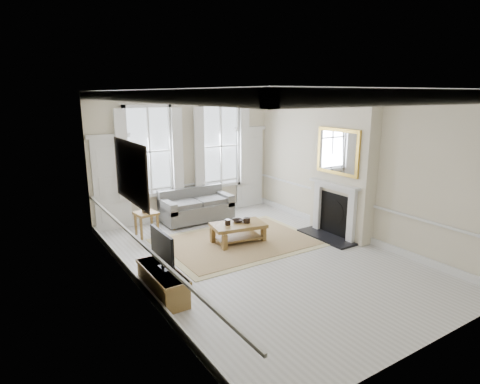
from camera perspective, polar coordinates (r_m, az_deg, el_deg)
floor at (r=8.45m, az=3.28°, el=-9.48°), size 7.20×7.20×0.00m
ceiling at (r=7.77m, az=3.63°, el=14.24°), size 7.20×7.20×0.00m
back_wall at (r=11.01m, az=-7.67°, el=5.11°), size 5.20×0.00×5.20m
left_wall at (r=6.78m, az=-14.64°, el=-0.63°), size 0.00×7.20×7.20m
right_wall at (r=9.67m, az=16.03°, el=3.51°), size 0.00×7.20×7.20m
window_left at (r=10.54m, az=-12.79°, el=5.61°), size 1.26×0.20×2.20m
window_right at (r=11.41m, az=-2.79°, el=6.54°), size 1.26×0.20×2.20m
door_left at (r=10.39m, az=-17.77°, el=0.97°), size 0.90×0.08×2.30m
door_right at (r=12.06m, az=1.36°, el=3.34°), size 0.90×0.08×2.30m
painting at (r=7.00m, az=-15.28°, el=2.71°), size 0.05×1.66×1.06m
chimney_breast at (r=9.68m, az=14.46°, el=3.62°), size 0.35×1.70×3.38m
hearth at (r=9.81m, az=12.16°, el=-6.27°), size 0.55×1.50×0.05m
fireplace at (r=9.73m, az=13.21°, el=-2.11°), size 0.21×1.45×1.33m
mirror at (r=9.47m, az=13.69°, el=5.59°), size 0.06×1.26×1.06m
sofa at (r=10.86m, az=-6.32°, el=-2.20°), size 1.86×0.91×0.86m
side_table at (r=9.86m, az=-13.20°, el=-3.43°), size 0.54×0.54×0.59m
rug at (r=9.33m, az=-0.25°, el=-7.09°), size 3.50×2.60×0.02m
coffee_table at (r=9.21m, az=-0.25°, el=-5.00°), size 1.31×0.90×0.45m
ceramic_pot_a at (r=9.08m, az=-1.76°, el=-4.32°), size 0.13×0.13×0.13m
ceramic_pot_b at (r=9.23m, az=0.96°, el=-4.06°), size 0.16×0.16×0.11m
bowl at (r=9.28m, az=-0.33°, el=-4.13°), size 0.26×0.26×0.06m
tv_stand at (r=7.05m, az=-10.95°, el=-12.56°), size 0.42×1.31×0.47m
tv at (r=6.81m, az=-11.01°, el=-7.76°), size 0.08×0.90×0.68m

